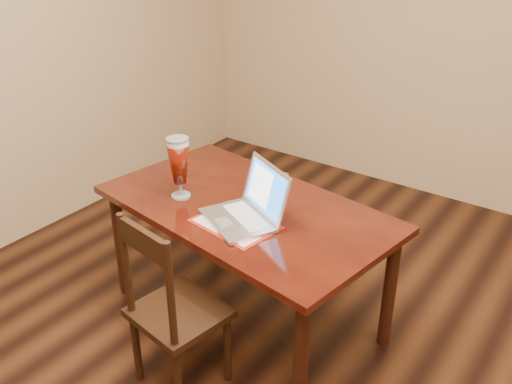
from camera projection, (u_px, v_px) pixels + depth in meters
The scene contains 3 objects.
room_shell at pixel (288, 9), 1.79m from camera, with size 4.51×5.01×2.71m.
dining_table at pixel (243, 217), 2.90m from camera, with size 1.59×1.05×1.02m.
dining_chair at pixel (173, 311), 2.55m from camera, with size 0.44×0.42×0.91m.
Camera 1 is at (1.00, -1.57, 2.07)m, focal length 40.00 mm.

